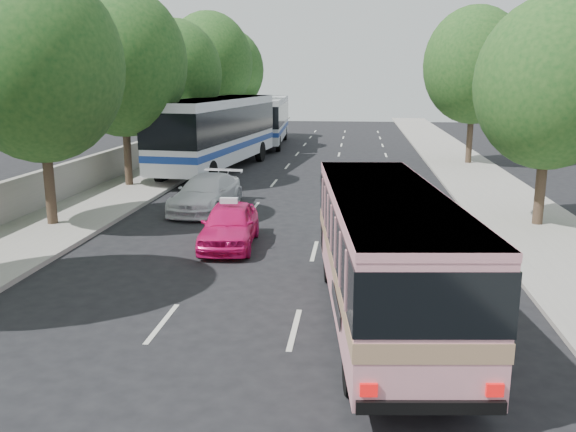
# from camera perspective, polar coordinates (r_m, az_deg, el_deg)

# --- Properties ---
(ground) EXTENTS (120.00, 120.00, 0.00)m
(ground) POSITION_cam_1_polar(r_m,az_deg,el_deg) (15.15, -2.41, -7.38)
(ground) COLOR black
(ground) RESTS_ON ground
(sidewalk_left) EXTENTS (4.00, 90.00, 0.15)m
(sidewalk_left) POSITION_cam_1_polar(r_m,az_deg,el_deg) (36.06, -10.93, 4.43)
(sidewalk_left) COLOR #9E998E
(sidewalk_left) RESTS_ON ground
(sidewalk_right) EXTENTS (4.00, 90.00, 0.12)m
(sidewalk_right) POSITION_cam_1_polar(r_m,az_deg,el_deg) (34.99, 16.77, 3.84)
(sidewalk_right) COLOR #9E998E
(sidewalk_right) RESTS_ON ground
(low_wall) EXTENTS (0.30, 90.00, 1.50)m
(low_wall) POSITION_cam_1_polar(r_m,az_deg,el_deg) (36.53, -13.70, 5.71)
(low_wall) COLOR #9E998E
(low_wall) RESTS_ON sidewalk_left
(tree_left_b) EXTENTS (5.70, 5.70, 8.88)m
(tree_left_b) POSITION_cam_1_polar(r_m,az_deg,el_deg) (22.65, -22.22, 13.43)
(tree_left_b) COLOR #38281E
(tree_left_b) RESTS_ON ground
(tree_left_c) EXTENTS (6.00, 6.00, 9.35)m
(tree_left_c) POSITION_cam_1_polar(r_m,az_deg,el_deg) (30.02, -15.18, 14.15)
(tree_left_c) COLOR #38281E
(tree_left_c) RESTS_ON ground
(tree_left_d) EXTENTS (5.52, 5.52, 8.60)m
(tree_left_d) POSITION_cam_1_polar(r_m,az_deg,el_deg) (37.55, -10.44, 13.30)
(tree_left_d) COLOR #38281E
(tree_left_d) RESTS_ON ground
(tree_left_e) EXTENTS (6.30, 6.30, 9.82)m
(tree_left_e) POSITION_cam_1_polar(r_m,az_deg,el_deg) (45.26, -7.36, 14.31)
(tree_left_e) COLOR #38281E
(tree_left_e) RESTS_ON ground
(tree_left_f) EXTENTS (5.88, 5.88, 9.16)m
(tree_left_f) POSITION_cam_1_polar(r_m,az_deg,el_deg) (53.10, -5.46, 13.68)
(tree_left_f) COLOR #38281E
(tree_left_f) RESTS_ON ground
(tree_right_near) EXTENTS (5.10, 5.10, 7.95)m
(tree_right_near) POSITION_cam_1_polar(r_m,az_deg,el_deg) (22.93, 23.60, 11.75)
(tree_right_near) COLOR #38281E
(tree_right_near) RESTS_ON ground
(tree_right_far) EXTENTS (6.00, 6.00, 9.35)m
(tree_right_far) POSITION_cam_1_polar(r_m,az_deg,el_deg) (38.60, 17.20, 13.66)
(tree_right_far) COLOR #38281E
(tree_right_far) RESTS_ON ground
(pink_bus) EXTENTS (3.31, 9.30, 2.90)m
(pink_bus) POSITION_cam_1_polar(r_m,az_deg,el_deg) (13.15, 9.08, -2.45)
(pink_bus) COLOR pink
(pink_bus) RESTS_ON ground
(pink_taxi) EXTENTS (1.88, 4.13, 1.38)m
(pink_taxi) POSITION_cam_1_polar(r_m,az_deg,el_deg) (19.30, -5.50, -0.82)
(pink_taxi) COLOR #E21369
(pink_taxi) RESTS_ON ground
(white_pickup) EXTENTS (2.43, 4.99, 1.40)m
(white_pickup) POSITION_cam_1_polar(r_m,az_deg,el_deg) (24.60, -7.64, 2.14)
(white_pickup) COLOR silver
(white_pickup) RESTS_ON ground
(tour_coach_front) EXTENTS (4.51, 13.85, 4.07)m
(tour_coach_front) POSITION_cam_1_polar(r_m,az_deg,el_deg) (34.88, -6.65, 8.23)
(tour_coach_front) COLOR silver
(tour_coach_front) RESTS_ON ground
(tour_coach_rear) EXTENTS (3.36, 12.36, 3.66)m
(tour_coach_rear) POSITION_cam_1_polar(r_m,az_deg,el_deg) (48.05, -1.96, 9.28)
(tour_coach_rear) COLOR silver
(tour_coach_rear) RESTS_ON ground
(taxi_roof_sign) EXTENTS (0.56, 0.21, 0.18)m
(taxi_roof_sign) POSITION_cam_1_polar(r_m,az_deg,el_deg) (19.13, -5.55, 1.45)
(taxi_roof_sign) COLOR silver
(taxi_roof_sign) RESTS_ON pink_taxi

